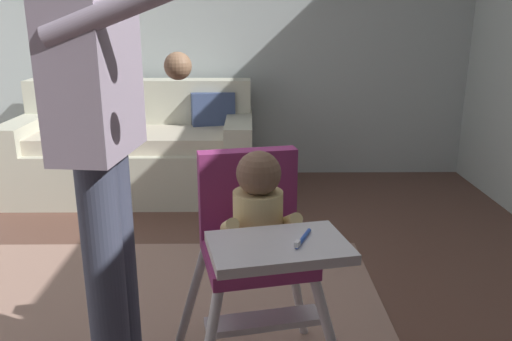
{
  "coord_description": "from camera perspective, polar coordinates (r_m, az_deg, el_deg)",
  "views": [
    {
      "loc": [
        0.34,
        -1.87,
        1.34
      ],
      "look_at": [
        0.36,
        0.07,
        0.76
      ],
      "focal_mm": 36.08,
      "sensor_mm": 36.0,
      "label": 1
    }
  ],
  "objects": [
    {
      "name": "adult_standing",
      "position": [
        1.82,
        -16.79,
        3.81
      ],
      "size": [
        0.51,
        0.53,
        1.7
      ],
      "rotation": [
        0.0,
        0.0,
        -0.11
      ],
      "color": "#3F4459",
      "rests_on": "ground"
    },
    {
      "name": "couch",
      "position": [
        4.17,
        -13.07,
        2.14
      ],
      "size": [
        1.83,
        0.86,
        0.86
      ],
      "rotation": [
        0.0,
        0.0,
        -1.57
      ],
      "color": "beige",
      "rests_on": "ground"
    },
    {
      "name": "wall_far",
      "position": [
        4.47,
        -5.2,
        16.81
      ],
      "size": [
        5.2,
        0.06,
        2.73
      ],
      "primitive_type": "cube",
      "color": "#B1BBBA",
      "rests_on": "ground"
    },
    {
      "name": "high_chair",
      "position": [
        1.79,
        0.09,
        -6.7
      ],
      "size": [
        0.71,
        0.81,
        0.93
      ],
      "rotation": [
        0.0,
        0.0,
        -1.36
      ],
      "color": "silver",
      "rests_on": "ground"
    }
  ]
}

